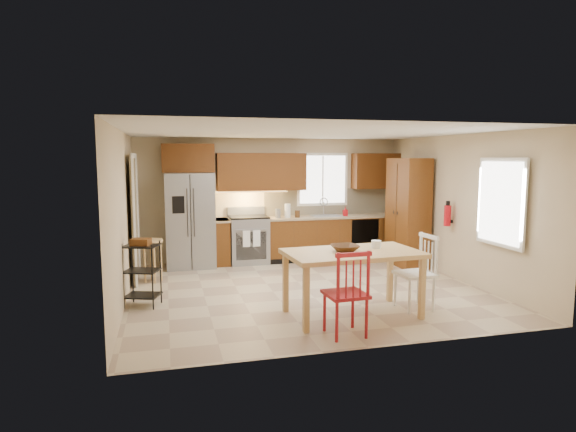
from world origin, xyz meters
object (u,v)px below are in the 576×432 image
(chair_white, at_px, (415,272))
(range_stove, at_px, (249,240))
(fire_extinguisher, at_px, (447,216))
(table_bowl, at_px, (345,252))
(bar_stool, at_px, (153,261))
(soap_bottle, at_px, (345,211))
(utility_cart, at_px, (142,274))
(refrigerator, at_px, (190,220))
(table_jar, at_px, (376,246))
(chair_red, at_px, (345,292))
(pantry, at_px, (408,212))
(dining_table, at_px, (352,284))

(chair_white, bearing_deg, range_stove, 23.14)
(fire_extinguisher, xyz_separation_m, table_bowl, (-2.50, -1.53, -0.23))
(fire_extinguisher, relative_size, bar_stool, 0.49)
(soap_bottle, xyz_separation_m, utility_cart, (-3.98, -2.35, -0.53))
(refrigerator, distance_m, table_bowl, 3.96)
(fire_extinguisher, height_order, table_jar, fire_extinguisher)
(fire_extinguisher, bearing_deg, chair_red, -141.46)
(bar_stool, bearing_deg, pantry, -13.23)
(soap_bottle, xyz_separation_m, pantry, (0.95, -0.90, 0.05))
(bar_stool, distance_m, utility_cart, 1.38)
(utility_cart, bearing_deg, chair_white, 3.50)
(chair_red, distance_m, bar_stool, 3.89)
(table_bowl, bearing_deg, dining_table, 0.00)
(pantry, height_order, table_jar, pantry)
(chair_red, bearing_deg, pantry, 48.66)
(range_stove, height_order, chair_white, chair_white)
(table_jar, distance_m, utility_cart, 3.32)
(utility_cart, bearing_deg, range_stove, 71.15)
(table_bowl, distance_m, utility_cart, 2.89)
(range_stove, relative_size, soap_bottle, 4.82)
(table_jar, xyz_separation_m, utility_cart, (-3.13, 1.02, -0.44))
(soap_bottle, bearing_deg, chair_red, -111.04)
(chair_red, bearing_deg, soap_bottle, 65.78)
(bar_stool, bearing_deg, chair_white, -48.63)
(dining_table, xyz_separation_m, table_jar, (0.39, 0.11, 0.48))
(fire_extinguisher, xyz_separation_m, bar_stool, (-5.01, 0.97, -0.74))
(table_jar, bearing_deg, refrigerator, 124.43)
(fire_extinguisher, xyz_separation_m, dining_table, (-2.39, -1.53, -0.67))
(soap_bottle, height_order, fire_extinguisher, fire_extinguisher)
(table_jar, bearing_deg, chair_red, -134.10)
(refrigerator, relative_size, soap_bottle, 9.53)
(chair_red, bearing_deg, fire_extinguisher, 35.35)
(soap_bottle, height_order, chair_white, soap_bottle)
(dining_table, height_order, table_bowl, table_bowl)
(chair_white, bearing_deg, refrigerator, 36.71)
(range_stove, height_order, bar_stool, range_stove)
(chair_white, bearing_deg, utility_cart, 70.51)
(pantry, distance_m, fire_extinguisher, 1.07)
(chair_white, distance_m, table_jar, 0.69)
(range_stove, distance_m, table_jar, 3.68)
(bar_stool, bearing_deg, table_jar, -52.63)
(soap_bottle, bearing_deg, pantry, -43.45)
(range_stove, xyz_separation_m, bar_stool, (-1.83, -1.07, -0.10))
(pantry, bearing_deg, range_stove, 161.71)
(utility_cart, bearing_deg, refrigerator, 91.21)
(chair_red, bearing_deg, bar_stool, 122.65)
(range_stove, xyz_separation_m, pantry, (2.98, -0.99, 0.59))
(fire_extinguisher, bearing_deg, refrigerator, 155.48)
(refrigerator, bearing_deg, table_bowl, -62.44)
(chair_white, bearing_deg, pantry, -29.26)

